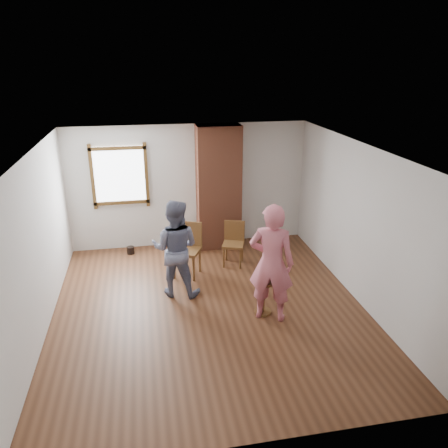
# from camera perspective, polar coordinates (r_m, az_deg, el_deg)

# --- Properties ---
(ground) EXTENTS (5.50, 5.50, 0.00)m
(ground) POSITION_cam_1_polar(r_m,az_deg,el_deg) (7.31, -1.92, -10.90)
(ground) COLOR brown
(ground) RESTS_ON ground
(room_shell) EXTENTS (5.04, 5.52, 2.62)m
(room_shell) POSITION_cam_1_polar(r_m,az_deg,el_deg) (7.10, -3.30, 4.17)
(room_shell) COLOR silver
(room_shell) RESTS_ON ground
(brick_chimney) EXTENTS (0.90, 0.50, 2.60)m
(brick_chimney) POSITION_cam_1_polar(r_m,az_deg,el_deg) (9.13, -0.71, 4.74)
(brick_chimney) COLOR #975035
(brick_chimney) RESTS_ON ground
(stoneware_crock) EXTENTS (0.49, 0.49, 0.48)m
(stoneware_crock) POSITION_cam_1_polar(r_m,az_deg,el_deg) (9.32, -4.16, -1.92)
(stoneware_crock) COLOR #CAB992
(stoneware_crock) RESTS_ON ground
(dark_pot) EXTENTS (0.20, 0.20, 0.15)m
(dark_pot) POSITION_cam_1_polar(r_m,az_deg,el_deg) (9.34, -12.11, -3.37)
(dark_pot) COLOR black
(dark_pot) RESTS_ON ground
(dining_chair_left) EXTENTS (0.62, 0.62, 1.00)m
(dining_chair_left) POSITION_cam_1_polar(r_m,az_deg,el_deg) (8.17, -4.72, -2.89)
(dining_chair_left) COLOR brown
(dining_chair_left) RESTS_ON ground
(dining_chair_right) EXTENTS (0.51, 0.51, 0.86)m
(dining_chair_right) POSITION_cam_1_polar(r_m,az_deg,el_deg) (8.58, 1.28, -2.18)
(dining_chair_right) COLOR brown
(dining_chair_right) RESTS_ON ground
(side_table) EXTENTS (0.40, 0.40, 0.60)m
(side_table) POSITION_cam_1_polar(r_m,az_deg,el_deg) (7.01, 5.16, -8.64)
(side_table) COLOR brown
(side_table) RESTS_ON ground
(cake_plate) EXTENTS (0.18, 0.18, 0.01)m
(cake_plate) POSITION_cam_1_polar(r_m,az_deg,el_deg) (6.91, 5.22, -7.20)
(cake_plate) COLOR white
(cake_plate) RESTS_ON side_table
(cake_slice) EXTENTS (0.08, 0.07, 0.06)m
(cake_slice) POSITION_cam_1_polar(r_m,az_deg,el_deg) (6.90, 5.31, -6.94)
(cake_slice) COLOR white
(cake_slice) RESTS_ON cake_plate
(man) EXTENTS (0.99, 0.87, 1.70)m
(man) POSITION_cam_1_polar(r_m,az_deg,el_deg) (7.39, -6.38, -3.18)
(man) COLOR #161B3D
(man) RESTS_ON ground
(person_pink) EXTENTS (0.81, 0.70, 1.89)m
(person_pink) POSITION_cam_1_polar(r_m,az_deg,el_deg) (6.66, 6.20, -5.11)
(person_pink) COLOR #CB6574
(person_pink) RESTS_ON ground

